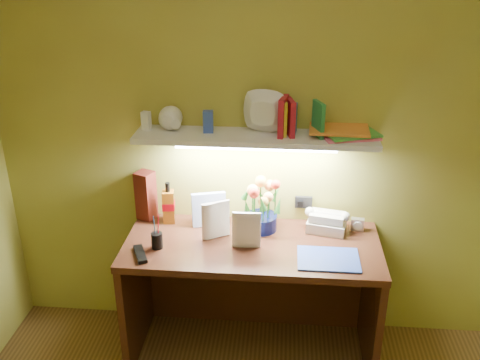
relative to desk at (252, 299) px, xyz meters
The scene contains 13 objects.
desk is the anchor object (origin of this frame).
flower_bouquet 0.56m from the desk, 75.79° to the left, with size 0.20×0.20×0.31m, color #070F3D, non-canonical shape.
telephone 0.63m from the desk, 24.04° to the left, with size 0.21×0.16×0.13m, color white, non-canonical shape.
desk_clock 0.74m from the desk, 18.71° to the left, with size 0.07×0.04×0.07m, color silver.
whisky_bottle 0.74m from the desk, 157.92° to the left, with size 0.07×0.07×0.25m, color #9F5712, non-canonical shape.
whisky_box 0.86m from the desk, 159.31° to the left, with size 0.09×0.09×0.29m, color #5A1B13.
pen_cup 0.68m from the desk, behind, with size 0.06×0.06×0.15m, color black.
art_card 0.57m from the desk, 143.88° to the left, with size 0.20×0.04×0.20m, color white, non-canonical shape.
tv_remote 0.72m from the desk, 163.06° to the right, with size 0.05×0.17×0.02m, color black.
blue_folder 0.57m from the desk, 17.89° to the right, with size 0.32×0.23×0.01m, color blue.
desk_book_a 0.56m from the desk, behind, with size 0.16×0.02×0.22m, color white.
desk_book_b 0.49m from the desk, 157.63° to the right, with size 0.15×0.02×0.21m, color white.
wall_shelf 0.98m from the desk, 83.85° to the left, with size 1.32×0.30×0.24m.
Camera 1 is at (0.15, -1.32, 2.26)m, focal length 40.00 mm.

